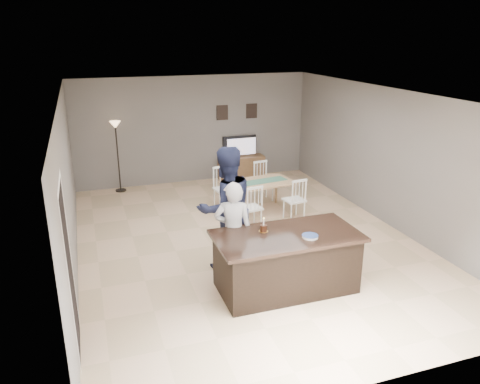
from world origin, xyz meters
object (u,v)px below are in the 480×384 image
object	(u,v)px
tv_console	(241,167)
floor_lamp	(116,137)
television	(241,146)
woman	(233,232)
plate_stack	(310,236)
kitchen_island	(286,261)
dining_table	(258,187)
birthday_cake	(263,228)
man	(226,208)

from	to	relation	value
tv_console	floor_lamp	bearing A→B (deg)	-179.44
television	woman	world-z (taller)	woman
plate_stack	floor_lamp	bearing A→B (deg)	111.06
kitchen_island	television	bearing A→B (deg)	77.99
tv_console	television	xyz separation A→B (m)	(0.00, 0.07, 0.56)
plate_stack	floor_lamp	size ratio (longest dim) A/B	0.14
kitchen_island	dining_table	size ratio (longest dim) A/B	1.17
kitchen_island	television	distance (m)	5.78
kitchen_island	plate_stack	distance (m)	0.58
woman	dining_table	distance (m)	2.89
birthday_cake	floor_lamp	world-z (taller)	floor_lamp
birthday_cake	floor_lamp	bearing A→B (deg)	107.30
tv_console	birthday_cake	size ratio (longest dim) A/B	5.49
tv_console	woman	bearing A→B (deg)	-110.28
kitchen_island	woman	distance (m)	0.92
man	birthday_cake	bearing A→B (deg)	101.23
television	woman	distance (m)	5.42
man	floor_lamp	size ratio (longest dim) A/B	1.18
woman	man	distance (m)	0.51
birthday_cake	plate_stack	size ratio (longest dim) A/B	0.93
dining_table	man	bearing A→B (deg)	-130.67
dining_table	floor_lamp	size ratio (longest dim) A/B	1.07
man	floor_lamp	bearing A→B (deg)	-85.09
kitchen_island	tv_console	distance (m)	5.70
kitchen_island	floor_lamp	distance (m)	5.94
tv_console	television	world-z (taller)	television
dining_table	tv_console	bearing A→B (deg)	71.25
dining_table	floor_lamp	distance (m)	3.70
woman	plate_stack	size ratio (longest dim) A/B	6.82
kitchen_island	dining_table	world-z (taller)	dining_table
tv_console	woman	world-z (taller)	woman
floor_lamp	man	bearing A→B (deg)	-73.68
television	plate_stack	xyz separation A→B (m)	(-0.94, -5.86, 0.06)
man	plate_stack	distance (m)	1.52
television	man	size ratio (longest dim) A/B	0.45
kitchen_island	floor_lamp	bearing A→B (deg)	109.41
birthday_cake	kitchen_island	bearing A→B (deg)	-35.65
woman	man	size ratio (longest dim) A/B	0.79
woman	floor_lamp	size ratio (longest dim) A/B	0.93
floor_lamp	plate_stack	bearing A→B (deg)	-68.94
plate_stack	dining_table	bearing A→B (deg)	82.20
television	floor_lamp	xyz separation A→B (m)	(-3.15, -0.10, 0.48)
kitchen_island	birthday_cake	distance (m)	0.61
tv_console	floor_lamp	world-z (taller)	floor_lamp
television	woman	xyz separation A→B (m)	(-1.85, -5.09, -0.06)
floor_lamp	birthday_cake	bearing A→B (deg)	-72.70
dining_table	floor_lamp	bearing A→B (deg)	129.68
tv_console	birthday_cake	bearing A→B (deg)	-105.54
kitchen_island	woman	size ratio (longest dim) A/B	1.34
woman	birthday_cake	distance (m)	0.52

